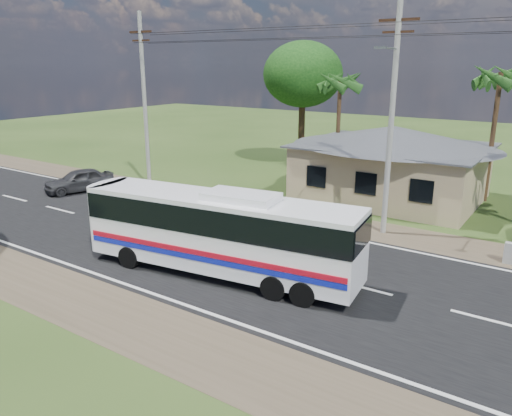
% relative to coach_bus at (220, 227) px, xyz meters
% --- Properties ---
extents(ground, '(120.00, 120.00, 0.00)m').
position_rel_coach_bus_xyz_m(ground, '(0.48, 1.95, -1.96)').
color(ground, '#294017').
rests_on(ground, ground).
extents(road, '(120.00, 16.00, 0.03)m').
position_rel_coach_bus_xyz_m(road, '(0.48, 1.95, -1.95)').
color(road, black).
rests_on(road, ground).
extents(house, '(12.40, 10.00, 5.00)m').
position_rel_coach_bus_xyz_m(house, '(1.48, 14.95, 0.68)').
color(house, tan).
rests_on(house, ground).
extents(utility_poles, '(32.80, 2.22, 11.00)m').
position_rel_coach_bus_xyz_m(utility_poles, '(3.15, 8.44, 3.81)').
color(utility_poles, '#9E9E99').
rests_on(utility_poles, ground).
extents(palm_mid, '(2.80, 2.80, 8.20)m').
position_rel_coach_bus_xyz_m(palm_mid, '(6.48, 17.45, 5.20)').
color(palm_mid, '#47301E').
rests_on(palm_mid, ground).
extents(palm_far, '(2.80, 2.80, 7.70)m').
position_rel_coach_bus_xyz_m(palm_far, '(-3.52, 17.95, 4.72)').
color(palm_far, '#47301E').
rests_on(palm_far, ground).
extents(tree_behind_house, '(6.00, 6.00, 9.61)m').
position_rel_coach_bus_xyz_m(tree_behind_house, '(-7.52, 19.95, 5.16)').
color(tree_behind_house, '#47301E').
rests_on(tree_behind_house, ground).
extents(coach_bus, '(11.23, 3.76, 3.43)m').
position_rel_coach_bus_xyz_m(coach_bus, '(0.00, 0.00, 0.00)').
color(coach_bus, white).
rests_on(coach_bus, ground).
extents(small_car, '(3.12, 4.64, 1.47)m').
position_rel_coach_bus_xyz_m(small_car, '(-15.66, 5.35, -1.22)').
color(small_car, '#2B2B2E').
rests_on(small_car, ground).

